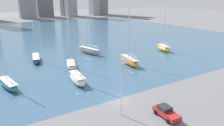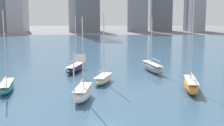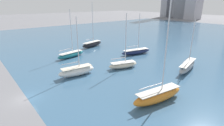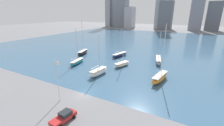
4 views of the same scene
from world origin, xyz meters
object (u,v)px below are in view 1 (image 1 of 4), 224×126
sailboat_yellow (164,48)px  sailboat_teal (8,84)px  sailboat_cream (71,65)px  sailboat_navy (36,58)px  sailboat_white (77,78)px  flag_pole (122,85)px  sailboat_orange (129,61)px  parked_pickup_red (166,112)px  sailboat_gray (89,51)px

sailboat_yellow → sailboat_teal: bearing=-157.7°
sailboat_cream → sailboat_navy: (-6.34, 11.30, -0.01)m
sailboat_cream → sailboat_teal: sailboat_teal is taller
sailboat_white → sailboat_navy: sailboat_white is taller
flag_pole → sailboat_navy: (-3.90, 38.35, -4.31)m
sailboat_teal → sailboat_orange: bearing=-11.1°
sailboat_white → sailboat_navy: size_ratio=1.03×
parked_pickup_red → sailboat_white: bearing=112.0°
sailboat_white → sailboat_navy: (-3.36, 22.19, -0.22)m
sailboat_navy → sailboat_teal: bearing=-107.8°
sailboat_white → sailboat_navy: bearing=104.8°
flag_pole → sailboat_orange: bearing=50.6°
sailboat_white → sailboat_yellow: (37.25, 11.11, 0.01)m
flag_pole → sailboat_white: bearing=91.9°
sailboat_white → sailboat_teal: 14.19m
parked_pickup_red → sailboat_gray: bearing=85.0°
sailboat_cream → parked_pickup_red: sailboat_cream is taller
sailboat_white → sailboat_navy: 22.44m
flag_pole → sailboat_teal: size_ratio=0.70×
sailboat_gray → sailboat_orange: bearing=-89.7°
sailboat_yellow → parked_pickup_red: sailboat_yellow is taller
sailboat_gray → sailboat_white: bearing=-135.8°
flag_pole → sailboat_cream: bearing=84.9°
sailboat_teal → sailboat_navy: bearing=49.8°
sailboat_cream → sailboat_navy: size_ratio=1.06×
sailboat_cream → sailboat_navy: 12.95m
parked_pickup_red → sailboat_orange: bearing=70.6°
sailboat_orange → sailboat_teal: (-30.87, 0.57, -0.25)m
sailboat_orange → sailboat_yellow: size_ratio=1.14×
flag_pole → sailboat_navy: bearing=95.8°
sailboat_teal → sailboat_navy: 19.54m
flag_pole → sailboat_cream: sailboat_cream is taller
sailboat_gray → sailboat_navy: (-17.03, 0.76, -0.20)m
sailboat_white → sailboat_orange: (17.70, 4.73, 0.06)m
parked_pickup_red → sailboat_navy: bearing=107.8°
flag_pole → sailboat_cream: (2.43, 27.05, -4.30)m
flag_pole → sailboat_teal: sailboat_teal is taller
sailboat_cream → parked_pickup_red: size_ratio=2.60×
sailboat_navy → sailboat_white: bearing=-69.0°
flag_pole → sailboat_white: 16.68m
sailboat_cream → sailboat_orange: size_ratio=0.81×
sailboat_teal → sailboat_navy: (9.80, 16.90, -0.02)m
sailboat_teal → parked_pickup_red: (19.34, -25.78, -0.04)m
flag_pole → parked_pickup_red: flag_pole is taller
sailboat_navy → sailboat_orange: bearing=-27.3°
sailboat_orange → sailboat_cream: bearing=166.1°
sailboat_white → sailboat_teal: sailboat_teal is taller
sailboat_teal → parked_pickup_red: bearing=-63.2°
flag_pole → sailboat_orange: (17.16, 20.89, -4.03)m
sailboat_orange → sailboat_teal: size_ratio=1.18×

